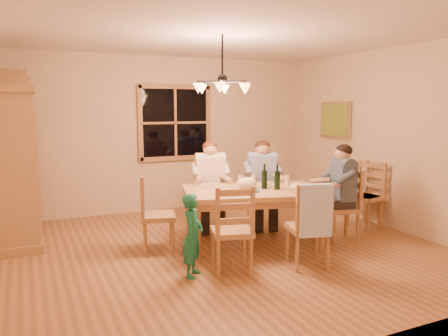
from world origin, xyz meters
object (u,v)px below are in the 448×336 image
chair_near_right (307,240)px  adult_slate_man (342,180)px  chair_far_left (210,210)px  adult_woman (210,174)px  dining_table (253,197)px  adult_plaid_man (262,173)px  chair_spare_back (365,207)px  wine_bottle_a (264,176)px  armoire (12,165)px  chair_spare_front (363,207)px  child (193,235)px  chair_near_left (232,245)px  chair_far_right (262,208)px  chair_end_left (158,228)px  chair_end_right (340,219)px  chandelier (222,86)px

chair_near_right → adult_slate_man: 1.27m
chair_far_left → adult_woman: bearing=90.7°
adult_woman → dining_table: bearing=117.9°
adult_plaid_man → chair_spare_back: 1.68m
chair_near_right → wine_bottle_a: (-0.06, 0.90, 0.62)m
wine_bottle_a → armoire: bearing=153.6°
adult_slate_man → chair_spare_front: (0.82, 0.46, -0.54)m
chair_far_left → adult_slate_man: (1.41, -1.24, 0.54)m
chair_spare_front → child: bearing=84.9°
chair_far_left → chair_spare_front: 2.36m
chair_near_left → adult_plaid_man: size_ratio=1.13×
armoire → chair_near_left: (2.21, -2.17, -0.75)m
chair_far_right → chair_end_left: 1.79m
chair_far_right → adult_plaid_man: adult_plaid_man is taller
dining_table → chair_end_left: chair_end_left is taller
child → adult_slate_man: bearing=-45.1°
chair_near_left → chair_far_right: bearing=64.8°
chair_near_left → wine_bottle_a: size_ratio=3.00×
armoire → chair_end_right: size_ratio=2.32×
adult_woman → chair_end_left: bearing=46.7°
dining_table → wine_bottle_a: wine_bottle_a is taller
chair_far_left → dining_table: bearing=117.9°
adult_plaid_man → child: bearing=54.9°
chair_end_left → chair_end_right: same height
chair_far_right → chair_end_left: bearing=28.0°
armoire → chair_spare_front: (4.87, -1.32, -0.75)m
chair_near_left → armoire: bearing=150.3°
chair_near_left → chair_near_right: bearing=0.0°
adult_plaid_man → chair_end_left: bearing=28.0°
armoire → wine_bottle_a: armoire is taller
adult_plaid_man → chair_spare_front: 1.66m
chair_near_right → adult_plaid_man: 1.77m
chair_spare_front → chair_end_left: bearing=67.4°
chandelier → chair_end_left: chandelier is taller
chair_spare_back → chair_far_left: bearing=71.2°
child → wine_bottle_a: bearing=-26.7°
chair_far_left → adult_plaid_man: adult_plaid_man is taller
chandelier → armoire: bearing=148.9°
chair_near_right → armoire: bearing=156.8°
dining_table → chair_near_right: chair_near_right is taller
adult_plaid_man → chair_spare_front: (1.46, -0.58, -0.54)m
chair_end_left → child: chair_end_left is taller
dining_table → adult_plaid_man: size_ratio=2.29×
chair_far_right → adult_slate_man: size_ratio=1.13×
adult_woman → chair_spare_back: adult_woman is taller
chair_end_right → chair_spare_front: 0.94m
chair_near_left → chair_spare_front: same height
dining_table → adult_slate_man: 1.25m
chair_near_right → adult_woman: bearing=117.9°
chandelier → adult_slate_man: bearing=-11.1°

